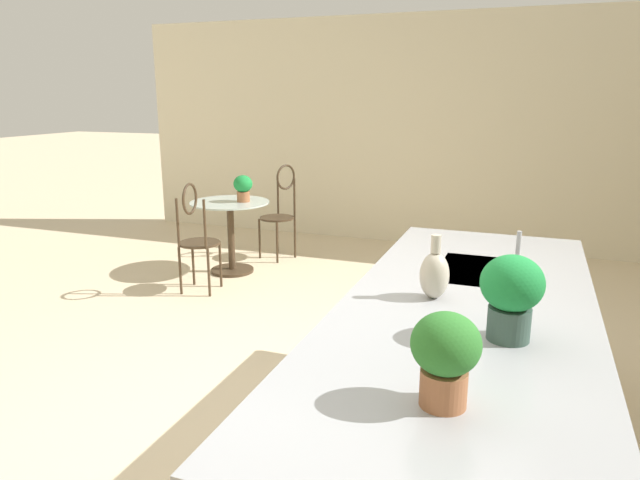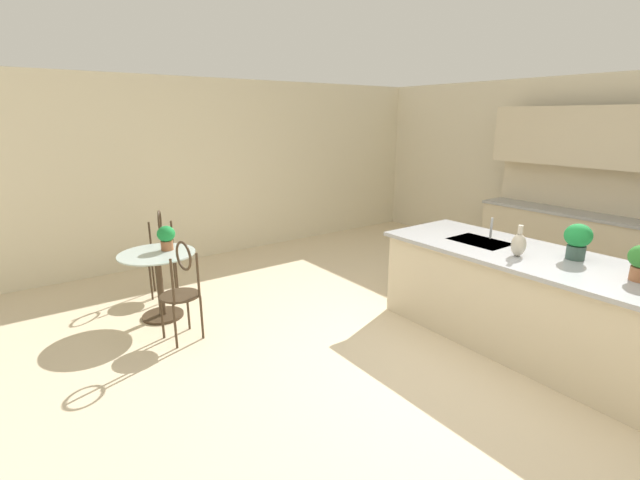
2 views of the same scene
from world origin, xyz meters
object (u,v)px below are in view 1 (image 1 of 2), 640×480
Objects in this scene: potted_plant_counter_far at (445,354)px; bistro_table at (231,230)px; chair_by_island at (196,233)px; vase_on_counter at (434,274)px; potted_plant_counter_near at (511,292)px; potted_plant_on_table at (243,187)px; chair_near_window at (280,207)px.

bistro_table is at bearing -142.89° from potted_plant_counter_far.
chair_by_island is 3.91m from potted_plant_counter_far.
potted_plant_counter_far is 0.99× the size of vase_on_counter.
bistro_table is 0.69m from chair_by_island.
potted_plant_counter_near reaches higher than vase_on_counter.
potted_plant_on_table is 3.56m from vase_on_counter.
chair_by_island is (0.68, 0.02, 0.13)m from bistro_table.
chair_by_island is 0.80m from potted_plant_on_table.
bistro_table is 3.65m from vase_on_counter.
vase_on_counter is at bearing 41.42° from potted_plant_on_table.
potted_plant_counter_far is 0.57m from potted_plant_counter_near.
potted_plant_counter_far is (3.52, 2.66, 0.64)m from bistro_table.
vase_on_counter reaches higher than potted_plant_counter_far.
vase_on_counter reaches higher than chair_near_window.
potted_plant_counter_near is (3.01, 2.68, 0.21)m from potted_plant_on_table.
potted_plant_on_table is (-0.73, 0.11, 0.32)m from chair_by_island.
chair_near_window is (-0.69, 0.25, 0.13)m from bistro_table.
potted_plant_on_table reaches higher than bistro_table.
bistro_table is 0.77× the size of chair_by_island.
potted_plant_counter_near is (2.97, 2.81, 0.66)m from bistro_table.
vase_on_counter is at bearing -136.54° from potted_plant_counter_near.
chair_near_window is at bearing 169.82° from potted_plant_on_table.
vase_on_counter is (2.62, 2.48, 0.58)m from bistro_table.
potted_plant_on_table is at bearing 171.52° from chair_by_island.
chair_by_island is 3.24× the size of potted_plant_counter_near.
bistro_table is at bearing -178.07° from chair_by_island.
chair_near_window is 1.39m from chair_by_island.
potted_plant_on_table is at bearing -138.58° from vase_on_counter.
bistro_table is 0.77× the size of chair_near_window.
potted_plant_counter_near is at bearing 35.05° from chair_near_window.
chair_near_window is 4.02m from vase_on_counter.
vase_on_counter is (-0.90, -0.18, -0.05)m from potted_plant_counter_far.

